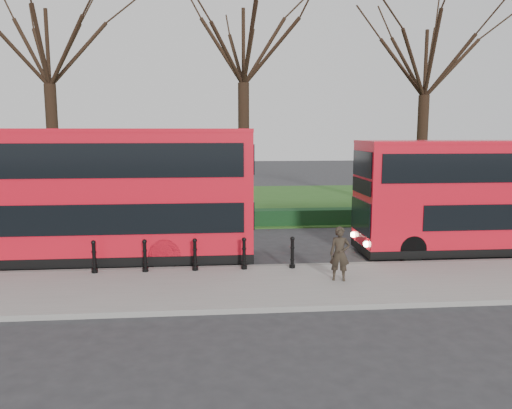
{
  "coord_description": "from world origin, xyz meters",
  "views": [
    {
      "loc": [
        0.17,
        -17.12,
        4.62
      ],
      "look_at": [
        1.79,
        0.5,
        2.0
      ],
      "focal_mm": 35.0,
      "sensor_mm": 36.0,
      "label": 1
    }
  ],
  "objects": [
    {
      "name": "tree_mid",
      "position": [
        2.0,
        10.0,
        9.47
      ],
      "size": [
        8.33,
        8.33,
        13.01
      ],
      "color": "black",
      "rests_on": "ground"
    },
    {
      "name": "bus_rear",
      "position": [
        11.03,
        0.58,
        2.14
      ],
      "size": [
        10.7,
        2.46,
        4.26
      ],
      "color": "red",
      "rests_on": "ground"
    },
    {
      "name": "bollard_row",
      "position": [
        -0.35,
        -1.35,
        0.65
      ],
      "size": [
        6.51,
        0.15,
        1.0
      ],
      "color": "black",
      "rests_on": "pavement"
    },
    {
      "name": "pavement",
      "position": [
        0.0,
        -3.0,
        0.07
      ],
      "size": [
        60.0,
        4.0,
        0.15
      ],
      "primitive_type": "cube",
      "color": "gray",
      "rests_on": "ground"
    },
    {
      "name": "tree_left",
      "position": [
        -8.0,
        10.0,
        9.27
      ],
      "size": [
        8.15,
        8.15,
        12.74
      ],
      "color": "black",
      "rests_on": "ground"
    },
    {
      "name": "grass_verge",
      "position": [
        0.0,
        15.0,
        0.03
      ],
      "size": [
        60.0,
        18.0,
        0.06
      ],
      "primitive_type": "cube",
      "color": "#27501A",
      "rests_on": "ground"
    },
    {
      "name": "bus_lead",
      "position": [
        -4.27,
        0.54,
        2.36
      ],
      "size": [
        11.77,
        2.7,
        4.68
      ],
      "color": "red",
      "rests_on": "ground"
    },
    {
      "name": "yellow_line_inner",
      "position": [
        0.0,
        -0.5,
        0.01
      ],
      "size": [
        60.0,
        0.1,
        0.01
      ],
      "primitive_type": "cube",
      "color": "yellow",
      "rests_on": "ground"
    },
    {
      "name": "yellow_line_outer",
      "position": [
        0.0,
        -0.7,
        0.01
      ],
      "size": [
        60.0,
        0.1,
        0.01
      ],
      "primitive_type": "cube",
      "color": "yellow",
      "rests_on": "ground"
    },
    {
      "name": "pedestrian",
      "position": [
        4.01,
        -2.84,
        0.97
      ],
      "size": [
        0.68,
        0.54,
        1.64
      ],
      "primitive_type": "imported",
      "rotation": [
        0.0,
        0.0,
        -0.27
      ],
      "color": "#2D251C",
      "rests_on": "pavement"
    },
    {
      "name": "kerb",
      "position": [
        0.0,
        -1.0,
        0.07
      ],
      "size": [
        60.0,
        0.25,
        0.16
      ],
      "primitive_type": "cube",
      "color": "slate",
      "rests_on": "ground"
    },
    {
      "name": "tree_right",
      "position": [
        12.0,
        10.0,
        8.69
      ],
      "size": [
        7.64,
        7.64,
        11.94
      ],
      "color": "black",
      "rests_on": "ground"
    },
    {
      "name": "ground",
      "position": [
        0.0,
        0.0,
        0.0
      ],
      "size": [
        120.0,
        120.0,
        0.0
      ],
      "primitive_type": "plane",
      "color": "#28282B",
      "rests_on": "ground"
    },
    {
      "name": "hedge",
      "position": [
        0.0,
        6.8,
        0.4
      ],
      "size": [
        60.0,
        0.9,
        0.8
      ],
      "primitive_type": "cube",
      "color": "black",
      "rests_on": "ground"
    }
  ]
}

